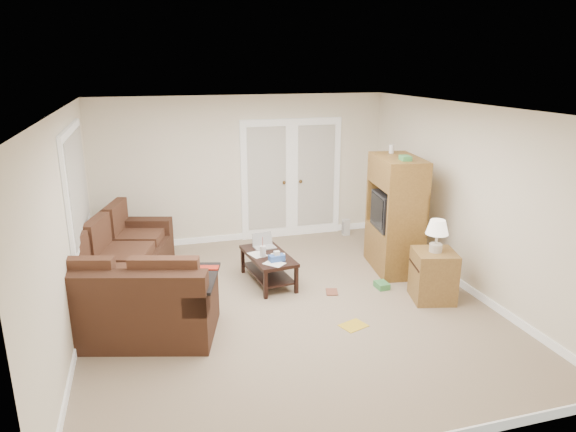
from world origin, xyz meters
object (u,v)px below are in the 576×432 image
object	(u,v)px
coffee_table	(268,267)
side_cabinet	(434,271)
sectional_sofa	(122,282)
tv_armoire	(395,214)

from	to	relation	value
coffee_table	side_cabinet	distance (m)	2.26
side_cabinet	coffee_table	bearing A→B (deg)	163.54
side_cabinet	sectional_sofa	bearing A→B (deg)	-178.66
tv_armoire	sectional_sofa	bearing A→B (deg)	-168.06
sectional_sofa	coffee_table	xyz separation A→B (m)	(1.96, 0.27, -0.12)
sectional_sofa	tv_armoire	distance (m)	3.93
sectional_sofa	coffee_table	world-z (taller)	sectional_sofa
coffee_table	tv_armoire	world-z (taller)	tv_armoire
sectional_sofa	tv_armoire	world-z (taller)	tv_armoire
coffee_table	tv_armoire	size ratio (longest dim) A/B	0.59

